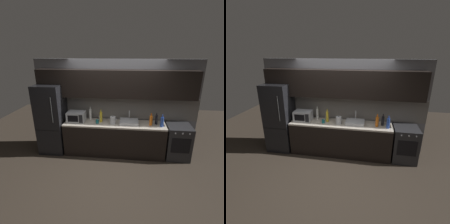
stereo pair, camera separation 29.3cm
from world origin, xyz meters
TOP-DOWN VIEW (x-y plane):
  - ground_plane at (0.00, 0.00)m, footprint 10.00×10.00m
  - back_wall at (0.00, 1.20)m, footprint 4.38×0.44m
  - counter_run at (0.00, 0.90)m, footprint 2.64×0.60m
  - refrigerator at (-1.70, 0.90)m, footprint 0.68×0.69m
  - oven_range at (1.66, 0.90)m, footprint 0.60×0.62m
  - microwave at (-1.02, 0.92)m, footprint 0.46×0.35m
  - sink_basin at (0.38, 0.93)m, footprint 0.48×0.38m
  - kettle at (-0.04, 0.85)m, footprint 0.18×0.15m
  - wine_bottle_yellow at (-0.36, 0.95)m, footprint 0.07×0.07m
  - wine_bottle_blue at (1.19, 0.79)m, footprint 0.08×0.08m
  - wine_bottle_orange at (0.93, 0.86)m, footprint 0.08×0.08m
  - wine_bottle_white at (-0.68, 1.10)m, footprint 0.06×0.06m
  - wine_bottle_dark at (1.08, 0.94)m, footprint 0.06×0.06m
  - mug_clear at (-0.41, 1.09)m, footprint 0.07×0.07m
  - mug_teal at (-0.44, 0.84)m, footprint 0.08×0.08m

SIDE VIEW (x-z plane):
  - ground_plane at x=0.00m, z-range 0.00..0.00m
  - counter_run at x=0.00m, z-range 0.00..0.90m
  - oven_range at x=1.66m, z-range 0.00..0.90m
  - sink_basin at x=0.38m, z-range 0.79..1.09m
  - refrigerator at x=-1.70m, z-range 0.00..1.88m
  - mug_teal at x=-0.44m, z-range 0.90..0.99m
  - mug_clear at x=-0.41m, z-range 0.90..1.00m
  - kettle at x=-0.04m, z-range 0.89..1.10m
  - wine_bottle_dark at x=1.08m, z-range 0.87..1.18m
  - wine_bottle_orange at x=0.93m, z-range 0.87..1.19m
  - wine_bottle_blue at x=1.19m, z-range 0.87..1.19m
  - microwave at x=-1.02m, z-range 0.90..1.17m
  - wine_bottle_yellow at x=-0.36m, z-range 0.87..1.21m
  - wine_bottle_white at x=-0.68m, z-range 0.87..1.23m
  - back_wall at x=0.00m, z-range 0.30..2.80m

